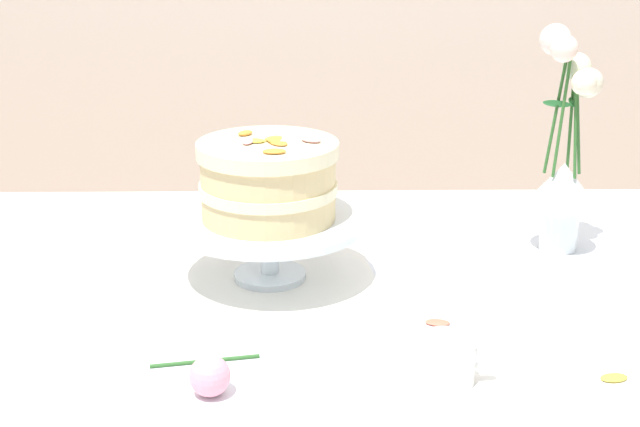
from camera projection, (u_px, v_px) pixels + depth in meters
dining_table at (354, 356)px, 1.34m from camera, size 1.40×1.00×0.74m
linen_napkin at (270, 279)px, 1.38m from camera, size 0.35×0.35×0.00m
cake_stand at (269, 229)px, 1.35m from camera, size 0.29×0.29×0.10m
layer_cake at (268, 180)px, 1.32m from camera, size 0.21×0.21×0.12m
flower_vase at (565, 156)px, 1.45m from camera, size 0.11×0.11×0.37m
teacup at (447, 368)px, 1.06m from camera, size 0.13×0.13×0.06m
fallen_rose at (210, 376)px, 1.05m from camera, size 0.14×0.12×0.05m
loose_petal_0 at (438, 322)px, 1.23m from camera, size 0.04×0.03×0.01m
loose_petal_1 at (614, 378)px, 1.09m from camera, size 0.04×0.03×0.01m
loose_petal_2 at (262, 231)px, 1.58m from camera, size 0.04×0.04×0.00m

